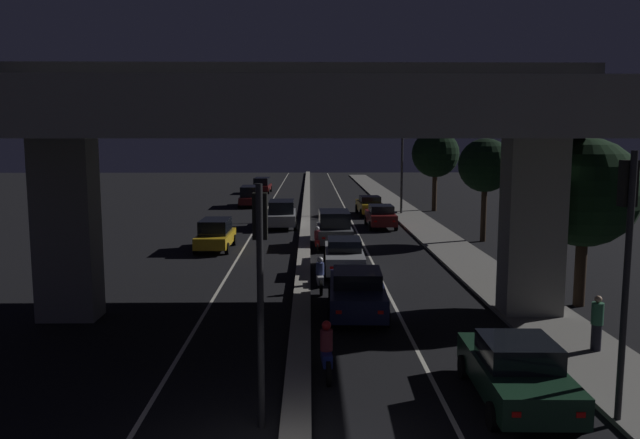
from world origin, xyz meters
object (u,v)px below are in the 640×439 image
(street_lamp, at_px, (398,151))
(car_taxi_yellow_lead_oncoming, at_px, (215,234))
(car_dark_red_third_oncoming, at_px, (250,196))
(car_silver_third, at_px, (344,255))
(car_dark_green_lead, at_px, (516,371))
(motorcycle_white_filtering_mid, at_px, (320,277))
(motorcycle_blue_filtering_near, at_px, (326,353))
(car_grey_fourth, at_px, (334,228))
(traffic_light_left_of_median, at_px, (260,263))
(car_taxi_yellow_sixth, at_px, (370,205))
(motorcycle_red_filtering_far, at_px, (317,241))
(car_dark_red_fourth_oncoming, at_px, (262,185))
(car_dark_blue_second, at_px, (357,292))
(car_dark_red_fifth, at_px, (381,216))
(pedestrian_on_sidewalk, at_px, (597,323))
(car_silver_second_oncoming, at_px, (282,214))
(traffic_light_right_of_median, at_px, (626,242))

(street_lamp, xyz_separation_m, car_taxi_yellow_lead_oncoming, (-12.03, -15.48, -4.16))
(car_dark_red_third_oncoming, bearing_deg, car_silver_third, 12.60)
(street_lamp, distance_m, car_taxi_yellow_lead_oncoming, 20.04)
(car_dark_green_lead, xyz_separation_m, motorcycle_white_filtering_mid, (-4.31, 10.49, -0.15))
(motorcycle_blue_filtering_near, bearing_deg, car_grey_fourth, -6.02)
(traffic_light_left_of_median, height_order, car_dark_green_lead, traffic_light_left_of_median)
(car_taxi_yellow_sixth, bearing_deg, traffic_light_left_of_median, 168.67)
(motorcycle_blue_filtering_near, relative_size, motorcycle_red_filtering_far, 1.07)
(car_dark_red_fourth_oncoming, bearing_deg, car_taxi_yellow_lead_oncoming, 2.02)
(car_dark_blue_second, xyz_separation_m, car_taxi_yellow_lead_oncoming, (-6.75, 12.61, 0.08))
(car_dark_red_fifth, relative_size, car_dark_red_fourth_oncoming, 0.94)
(car_dark_red_third_oncoming, xyz_separation_m, motorcycle_white_filtering_mid, (5.72, -31.23, -0.37))
(traffic_light_left_of_median, relative_size, pedestrian_on_sidewalk, 3.27)
(car_dark_blue_second, xyz_separation_m, pedestrian_on_sidewalk, (6.39, -4.20, 0.13))
(car_silver_third, bearing_deg, car_dark_red_fifth, -11.98)
(car_dark_red_fifth, relative_size, car_silver_second_oncoming, 0.87)
(car_taxi_yellow_sixth, distance_m, car_silver_second_oncoming, 9.34)
(car_dark_blue_second, relative_size, car_taxi_yellow_sixth, 1.01)
(car_grey_fourth, xyz_separation_m, motorcycle_blue_filtering_near, (-0.96, -19.53, -0.40))
(traffic_light_right_of_median, bearing_deg, car_grey_fourth, 103.00)
(motorcycle_red_filtering_far, bearing_deg, traffic_light_right_of_median, -164.14)
(pedestrian_on_sidewalk, bearing_deg, traffic_light_right_of_median, -109.64)
(car_taxi_yellow_sixth, xyz_separation_m, car_dark_red_third_oncoming, (-10.05, 6.58, 0.19))
(motorcycle_red_filtering_far, bearing_deg, car_silver_third, -168.75)
(car_taxi_yellow_lead_oncoming, relative_size, motorcycle_white_filtering_mid, 2.24)
(car_grey_fourth, height_order, car_dark_red_fifth, car_grey_fourth)
(car_dark_red_third_oncoming, height_order, motorcycle_white_filtering_mid, car_dark_red_third_oncoming)
(car_dark_red_fifth, bearing_deg, car_dark_green_lead, 179.05)
(car_dark_blue_second, bearing_deg, car_taxi_yellow_sixth, -4.18)
(pedestrian_on_sidewalk, bearing_deg, car_grey_fourth, 110.18)
(car_dark_red_fifth, bearing_deg, car_silver_second_oncoming, 85.14)
(street_lamp, bearing_deg, traffic_light_right_of_median, -90.62)
(motorcycle_red_filtering_far, bearing_deg, car_grey_fourth, -28.49)
(car_grey_fourth, distance_m, motorcycle_white_filtering_mid, 10.72)
(car_taxi_yellow_lead_oncoming, bearing_deg, car_dark_red_fourth_oncoming, -178.97)
(traffic_light_left_of_median, bearing_deg, car_dark_red_third_oncoming, 95.74)
(car_dark_red_fourth_oncoming, relative_size, motorcycle_white_filtering_mid, 2.36)
(car_silver_second_oncoming, height_order, motorcycle_white_filtering_mid, car_silver_second_oncoming)
(car_silver_third, height_order, car_dark_red_fifth, car_silver_third)
(car_dark_red_third_oncoming, bearing_deg, car_taxi_yellow_sixth, 55.52)
(car_dark_blue_second, bearing_deg, motorcycle_blue_filtering_near, 170.28)
(car_dark_red_fifth, height_order, motorcycle_white_filtering_mid, car_dark_red_fifth)
(car_dark_blue_second, relative_size, car_grey_fourth, 1.21)
(car_silver_third, relative_size, car_dark_red_fourth_oncoming, 1.08)
(car_dark_green_lead, height_order, motorcycle_white_filtering_mid, car_dark_green_lead)
(car_dark_blue_second, bearing_deg, motorcycle_red_filtering_far, 8.02)
(traffic_light_left_of_median, xyz_separation_m, car_dark_green_lead, (5.73, 1.06, -2.74))
(motorcycle_white_filtering_mid, bearing_deg, car_dark_red_fifth, -16.50)
(traffic_light_left_of_median, xyz_separation_m, street_lamp, (7.92, 36.48, 1.52))
(street_lamp, relative_size, car_silver_third, 1.76)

